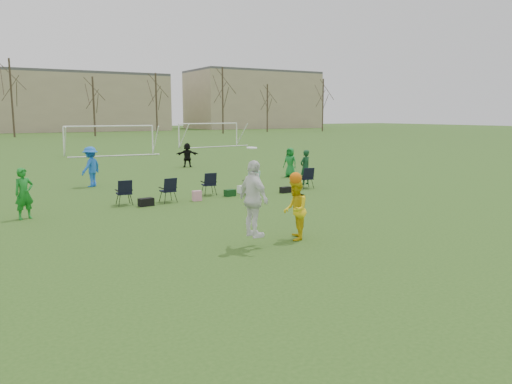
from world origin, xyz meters
TOP-DOWN VIEW (x-y plane):
  - ground at (0.00, 0.00)m, footprint 260.00×260.00m
  - fielder_green_near at (-5.12, 7.12)m, footprint 0.71×0.57m
  - fielder_blue at (-1.60, 13.55)m, footprint 1.38×1.35m
  - fielder_green_far at (8.61, 11.86)m, footprint 0.80×0.92m
  - fielder_black at (5.76, 19.49)m, footprint 1.52×0.97m
  - center_contest at (0.18, 0.32)m, footprint 2.15×1.24m
  - sideline_setup at (3.02, 8.01)m, footprint 9.18×1.65m
  - goal_mid at (4.00, 32.00)m, footprint 7.40×0.63m
  - goal_right at (16.00, 38.00)m, footprint 7.35×1.14m
  - tree_line at (0.24, 69.85)m, footprint 110.28×3.28m
  - building_row at (6.73, 96.00)m, footprint 126.00×16.00m

SIDE VIEW (x-z plane):
  - ground at x=0.00m, z-range 0.00..0.00m
  - sideline_setup at x=3.02m, z-range -0.36..1.41m
  - fielder_black at x=5.76m, z-range 0.00..1.56m
  - fielder_green_far at x=8.61m, z-range 0.00..1.60m
  - fielder_green_near at x=-5.12m, z-range 0.00..1.69m
  - fielder_blue at x=-1.60m, z-range 0.00..1.90m
  - center_contest at x=0.18m, z-range -0.21..2.39m
  - goal_mid at x=4.00m, z-range 0.69..3.15m
  - goal_right at x=16.00m, z-range 0.69..3.15m
  - tree_line at x=0.24m, z-range -0.61..10.79m
  - building_row at x=6.73m, z-range -0.51..12.49m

